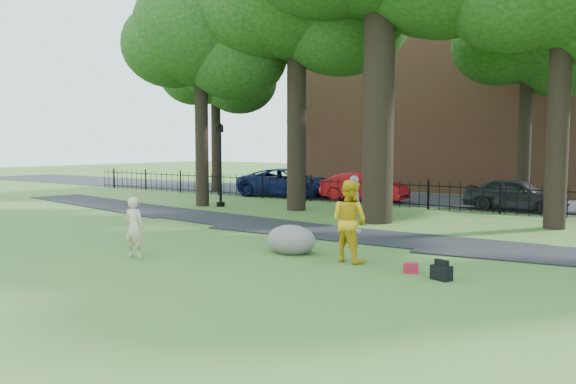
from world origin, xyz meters
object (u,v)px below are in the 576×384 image
Objects in this scene: woman at (134,227)px; red_sedan at (364,187)px; boulder at (291,238)px; lamppost at (220,165)px; man at (349,221)px.

red_sedan is (-1.68, 15.65, -0.05)m from woman.
boulder is at bearing -165.04° from red_sedan.
boulder is 0.36× the size of lamppost.
boulder is 11.49m from lamppost.
woman is 3.93m from boulder.
woman is 15.73m from red_sedan.
red_sedan is at bearing -54.49° from man.
lamppost reaches higher than red_sedan.
woman is 0.40× the size of lamppost.
lamppost is (-10.54, 7.30, 0.88)m from man.
boulder is (-1.72, 0.08, -0.58)m from man.
boulder is 13.78m from red_sedan.
man is 0.52× the size of lamppost.
man is at bearing -21.42° from lamppost.
man is at bearing -2.57° from boulder.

